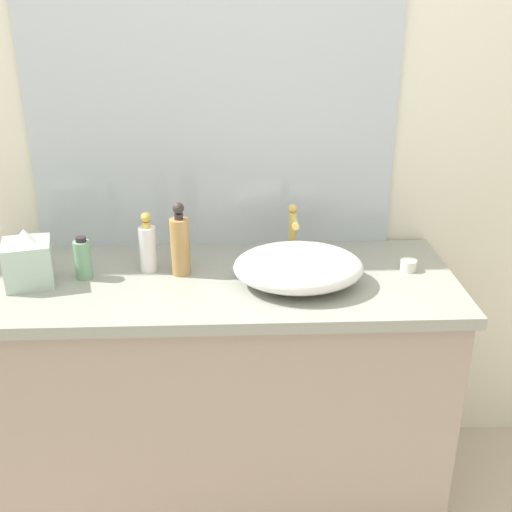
{
  "coord_description": "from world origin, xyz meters",
  "views": [
    {
      "loc": [
        -0.04,
        -1.35,
        1.67
      ],
      "look_at": [
        0.03,
        0.38,
        0.92
      ],
      "focal_mm": 44.29,
      "sensor_mm": 36.0,
      "label": 1
    }
  ],
  "objects_px": {
    "lotion_bottle": "(83,259)",
    "candle_jar": "(408,265)",
    "tissue_box": "(28,261)",
    "sink_basin": "(298,267)",
    "soap_dispenser": "(148,246)",
    "perfume_bottle": "(180,244)"
  },
  "relations": [
    {
      "from": "perfume_bottle",
      "to": "tissue_box",
      "type": "distance_m",
      "value": 0.45
    },
    {
      "from": "sink_basin",
      "to": "perfume_bottle",
      "type": "bearing_deg",
      "value": 165.85
    },
    {
      "from": "perfume_bottle",
      "to": "candle_jar",
      "type": "height_order",
      "value": "perfume_bottle"
    },
    {
      "from": "sink_basin",
      "to": "lotion_bottle",
      "type": "height_order",
      "value": "lotion_bottle"
    },
    {
      "from": "sink_basin",
      "to": "soap_dispenser",
      "type": "xyz_separation_m",
      "value": [
        -0.46,
        0.12,
        0.03
      ]
    },
    {
      "from": "lotion_bottle",
      "to": "candle_jar",
      "type": "xyz_separation_m",
      "value": [
        1.0,
        0.01,
        -0.05
      ]
    },
    {
      "from": "soap_dispenser",
      "to": "candle_jar",
      "type": "xyz_separation_m",
      "value": [
        0.81,
        -0.04,
        -0.06
      ]
    },
    {
      "from": "lotion_bottle",
      "to": "perfume_bottle",
      "type": "distance_m",
      "value": 0.3
    },
    {
      "from": "lotion_bottle",
      "to": "candle_jar",
      "type": "distance_m",
      "value": 1.01
    },
    {
      "from": "perfume_bottle",
      "to": "candle_jar",
      "type": "bearing_deg",
      "value": -0.6
    },
    {
      "from": "tissue_box",
      "to": "candle_jar",
      "type": "relative_size",
      "value": 3.4
    },
    {
      "from": "lotion_bottle",
      "to": "perfume_bottle",
      "type": "xyz_separation_m",
      "value": [
        0.29,
        0.02,
        0.04
      ]
    },
    {
      "from": "lotion_bottle",
      "to": "tissue_box",
      "type": "distance_m",
      "value": 0.16
    },
    {
      "from": "perfume_bottle",
      "to": "candle_jar",
      "type": "distance_m",
      "value": 0.72
    },
    {
      "from": "soap_dispenser",
      "to": "sink_basin",
      "type": "bearing_deg",
      "value": -14.49
    },
    {
      "from": "soap_dispenser",
      "to": "tissue_box",
      "type": "distance_m",
      "value": 0.35
    },
    {
      "from": "tissue_box",
      "to": "lotion_bottle",
      "type": "bearing_deg",
      "value": 12.35
    },
    {
      "from": "lotion_bottle",
      "to": "perfume_bottle",
      "type": "height_order",
      "value": "perfume_bottle"
    },
    {
      "from": "lotion_bottle",
      "to": "tissue_box",
      "type": "xyz_separation_m",
      "value": [
        -0.15,
        -0.03,
        0.01
      ]
    },
    {
      "from": "sink_basin",
      "to": "candle_jar",
      "type": "height_order",
      "value": "sink_basin"
    },
    {
      "from": "soap_dispenser",
      "to": "lotion_bottle",
      "type": "height_order",
      "value": "soap_dispenser"
    },
    {
      "from": "sink_basin",
      "to": "soap_dispenser",
      "type": "distance_m",
      "value": 0.47
    }
  ]
}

